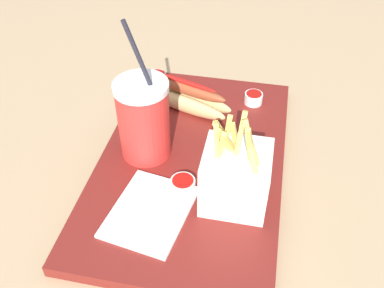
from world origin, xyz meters
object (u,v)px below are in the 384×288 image
Objects in this scene: soda_cup at (143,120)px; ketchup_cup_2 at (157,77)px; hot_dog_1 at (188,97)px; ketchup_cup_3 at (254,98)px; fries_basket at (236,176)px; ketchup_cup_1 at (185,184)px; napkin_stack at (150,211)px.

soda_cup reaches higher than ketchup_cup_2.
hot_dog_1 is 5.12× the size of ketchup_cup_3.
fries_basket is 0.09m from ketchup_cup_1.
ketchup_cup_1 is at bearing -34.77° from napkin_stack.
soda_cup is 6.56× the size of ketchup_cup_2.
soda_cup reaches higher than hot_dog_1.
ketchup_cup_2 is at bearing 23.06° from ketchup_cup_1.
ketchup_cup_1 is 0.28× the size of napkin_stack.
fries_basket reaches higher than ketchup_cup_1.
ketchup_cup_1 is at bearing 161.57° from ketchup_cup_3.
hot_dog_1 reaches higher than ketchup_cup_2.
napkin_stack is at bearing 145.23° from ketchup_cup_1.
ketchup_cup_2 is at bearing 13.25° from napkin_stack.
fries_basket is at bearing -151.32° from hot_dog_1.
soda_cup reaches higher than ketchup_cup_3.
ketchup_cup_3 is (-0.03, -0.20, 0.00)m from ketchup_cup_2.
fries_basket is 1.18× the size of napkin_stack.
fries_basket is at bearing -115.63° from soda_cup.
napkin_stack is at bearing -166.75° from ketchup_cup_2.
fries_basket is at bearing -66.75° from napkin_stack.
soda_cup is at bearing 18.54° from napkin_stack.
hot_dog_1 is at bearing 28.68° from fries_basket.
hot_dog_1 is at bearing 10.85° from ketchup_cup_1.
fries_basket is at bearing -145.68° from ketchup_cup_2.
ketchup_cup_3 is (0.18, -0.16, -0.06)m from soda_cup.
ketchup_cup_3 is (0.25, -0.01, -0.04)m from fries_basket.
ketchup_cup_2 is at bearing 9.96° from soda_cup.
soda_cup is at bearing 49.97° from ketchup_cup_1.
ketchup_cup_3 reaches higher than napkin_stack.
soda_cup is 6.12× the size of ketchup_cup_1.
hot_dog_1 reaches higher than napkin_stack.
fries_basket reaches higher than ketchup_cup_3.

